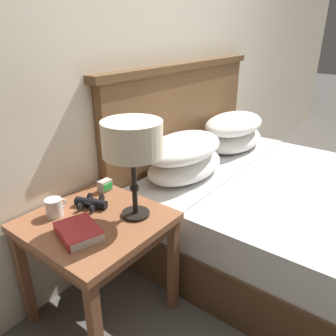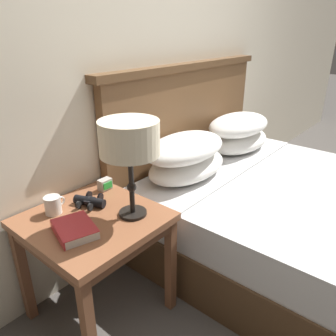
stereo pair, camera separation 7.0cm
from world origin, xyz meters
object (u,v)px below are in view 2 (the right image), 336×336
Objects in this scene: bed at (286,212)px; coffee_mug at (53,205)px; nightstand at (94,231)px; table_lamp at (129,141)px; book_on_nightstand at (74,229)px; binoculars_pair at (90,201)px; alarm_clock at (105,184)px.

coffee_mug is (-1.16, 0.69, 0.31)m from bed.
nightstand is 0.32× the size of bed.
bed reaches higher than table_lamp.
book_on_nightstand is at bearing -100.00° from coffee_mug.
binoculars_pair is 0.18m from alarm_clock.
coffee_mug is at bearing 128.16° from table_lamp.
book_on_nightstand is 0.41m from alarm_clock.
coffee_mug is 1.47× the size of alarm_clock.
binoculars_pair is (-0.08, 0.22, -0.34)m from table_lamp.
bed is 7.85× the size of book_on_nightstand.
table_lamp reaches higher than binoculars_pair.
book_on_nightstand is 1.42× the size of binoculars_pair.
nightstand is at bearing -121.87° from binoculars_pair.
book_on_nightstand is at bearing 158.14° from bed.
binoculars_pair reaches higher than nightstand.
binoculars_pair reaches higher than book_on_nightstand.
nightstand is 0.15m from binoculars_pair.
nightstand is 2.48× the size of book_on_nightstand.
alarm_clock is at bearing 31.64° from book_on_nightstand.
coffee_mug is at bearing 155.22° from binoculars_pair.
bed reaches higher than coffee_mug.
binoculars_pair is at bearing 36.59° from book_on_nightstand.
alarm_clock is (0.31, 0.00, -0.01)m from coffee_mug.
nightstand is 5.63× the size of coffee_mug.
table_lamp is 0.45m from alarm_clock.
nightstand is 0.23m from coffee_mug.
book_on_nightstand is 0.24m from binoculars_pair.
binoculars_pair is at bearing 58.13° from nightstand.
bed is 4.09× the size of table_lamp.
coffee_mug is (0.04, 0.21, 0.02)m from book_on_nightstand.
binoculars_pair is (0.19, 0.14, 0.00)m from book_on_nightstand.
table_lamp reaches higher than nightstand.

